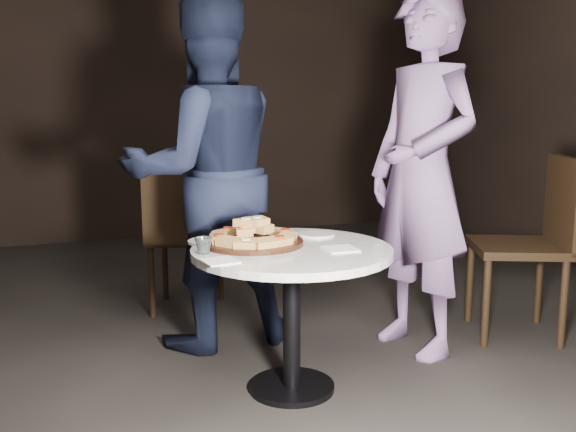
{
  "coord_description": "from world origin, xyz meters",
  "views": [
    {
      "loc": [
        -0.79,
        -2.66,
        1.28
      ],
      "look_at": [
        0.13,
        -0.06,
        0.79
      ],
      "focal_mm": 40.0,
      "sensor_mm": 36.0,
      "label": 1
    }
  ],
  "objects_px": {
    "table": "(292,275)",
    "chair_right": "(537,234)",
    "water_glass": "(204,245)",
    "chair_far": "(183,229)",
    "diner_navy": "(206,174)",
    "focaccia_pile": "(252,233)",
    "serving_board": "(253,242)",
    "diner_teal": "(422,175)"
  },
  "relations": [
    {
      "from": "table",
      "to": "chair_right",
      "type": "relative_size",
      "value": 1.02
    },
    {
      "from": "water_glass",
      "to": "chair_far",
      "type": "relative_size",
      "value": 0.08
    },
    {
      "from": "water_glass",
      "to": "diner_navy",
      "type": "bearing_deg",
      "value": 76.5
    },
    {
      "from": "table",
      "to": "water_glass",
      "type": "xyz_separation_m",
      "value": [
        -0.39,
        0.01,
        0.16
      ]
    },
    {
      "from": "focaccia_pile",
      "to": "chair_far",
      "type": "relative_size",
      "value": 0.43
    },
    {
      "from": "chair_far",
      "to": "diner_navy",
      "type": "relative_size",
      "value": 0.5
    },
    {
      "from": "water_glass",
      "to": "chair_far",
      "type": "xyz_separation_m",
      "value": [
        0.13,
        1.22,
        -0.16
      ]
    },
    {
      "from": "table",
      "to": "chair_far",
      "type": "height_order",
      "value": "chair_far"
    },
    {
      "from": "chair_right",
      "to": "serving_board",
      "type": "bearing_deg",
      "value": -63.27
    },
    {
      "from": "table",
      "to": "focaccia_pile",
      "type": "xyz_separation_m",
      "value": [
        -0.14,
        0.11,
        0.17
      ]
    },
    {
      "from": "focaccia_pile",
      "to": "chair_far",
      "type": "height_order",
      "value": "chair_far"
    },
    {
      "from": "serving_board",
      "to": "diner_teal",
      "type": "bearing_deg",
      "value": 8.92
    },
    {
      "from": "chair_far",
      "to": "chair_right",
      "type": "distance_m",
      "value": 2.02
    },
    {
      "from": "focaccia_pile",
      "to": "table",
      "type": "bearing_deg",
      "value": -38.42
    },
    {
      "from": "serving_board",
      "to": "diner_navy",
      "type": "bearing_deg",
      "value": 97.14
    },
    {
      "from": "focaccia_pile",
      "to": "chair_far",
      "type": "bearing_deg",
      "value": 95.53
    },
    {
      "from": "chair_far",
      "to": "chair_right",
      "type": "relative_size",
      "value": 0.92
    },
    {
      "from": "focaccia_pile",
      "to": "diner_teal",
      "type": "height_order",
      "value": "diner_teal"
    },
    {
      "from": "serving_board",
      "to": "chair_far",
      "type": "distance_m",
      "value": 1.13
    },
    {
      "from": "serving_board",
      "to": "chair_right",
      "type": "distance_m",
      "value": 1.65
    },
    {
      "from": "chair_far",
      "to": "water_glass",
      "type": "bearing_deg",
      "value": 104.87
    },
    {
      "from": "table",
      "to": "chair_far",
      "type": "relative_size",
      "value": 1.11
    },
    {
      "from": "water_glass",
      "to": "table",
      "type": "bearing_deg",
      "value": -1.82
    },
    {
      "from": "serving_board",
      "to": "chair_far",
      "type": "xyz_separation_m",
      "value": [
        -0.11,
        1.12,
        -0.14
      ]
    },
    {
      "from": "table",
      "to": "chair_right",
      "type": "xyz_separation_m",
      "value": [
        1.5,
        0.22,
        0.04
      ]
    },
    {
      "from": "focaccia_pile",
      "to": "chair_right",
      "type": "relative_size",
      "value": 0.4
    },
    {
      "from": "diner_navy",
      "to": "chair_right",
      "type": "bearing_deg",
      "value": 158.75
    },
    {
      "from": "table",
      "to": "diner_teal",
      "type": "xyz_separation_m",
      "value": [
        0.79,
        0.26,
        0.38
      ]
    },
    {
      "from": "chair_far",
      "to": "focaccia_pile",
      "type": "bearing_deg",
      "value": 116.64
    },
    {
      "from": "focaccia_pile",
      "to": "chair_right",
      "type": "bearing_deg",
      "value": 3.55
    },
    {
      "from": "table",
      "to": "focaccia_pile",
      "type": "bearing_deg",
      "value": 141.58
    },
    {
      "from": "table",
      "to": "diner_navy",
      "type": "bearing_deg",
      "value": 107.1
    },
    {
      "from": "chair_far",
      "to": "diner_navy",
      "type": "bearing_deg",
      "value": 114.89
    },
    {
      "from": "serving_board",
      "to": "focaccia_pile",
      "type": "xyz_separation_m",
      "value": [
        -0.0,
        0.0,
        0.04
      ]
    },
    {
      "from": "table",
      "to": "focaccia_pile",
      "type": "distance_m",
      "value": 0.25
    },
    {
      "from": "focaccia_pile",
      "to": "chair_far",
      "type": "distance_m",
      "value": 1.13
    },
    {
      "from": "serving_board",
      "to": "diner_teal",
      "type": "height_order",
      "value": "diner_teal"
    },
    {
      "from": "diner_teal",
      "to": "water_glass",
      "type": "bearing_deg",
      "value": -90.67
    },
    {
      "from": "serving_board",
      "to": "water_glass",
      "type": "relative_size",
      "value": 6.04
    },
    {
      "from": "serving_board",
      "to": "chair_right",
      "type": "xyz_separation_m",
      "value": [
        1.64,
        0.11,
        -0.09
      ]
    },
    {
      "from": "diner_teal",
      "to": "focaccia_pile",
      "type": "bearing_deg",
      "value": -93.78
    },
    {
      "from": "serving_board",
      "to": "diner_teal",
      "type": "distance_m",
      "value": 0.98
    }
  ]
}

